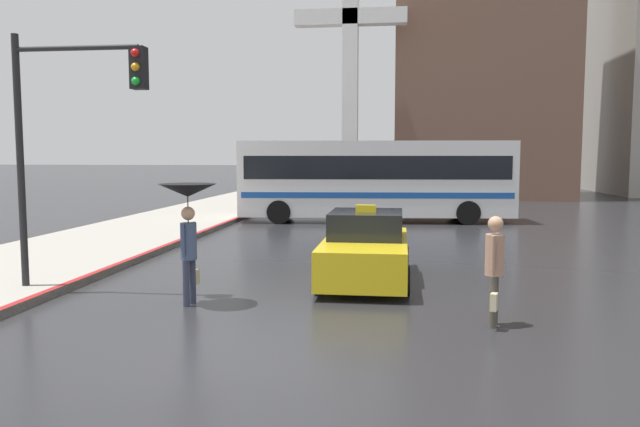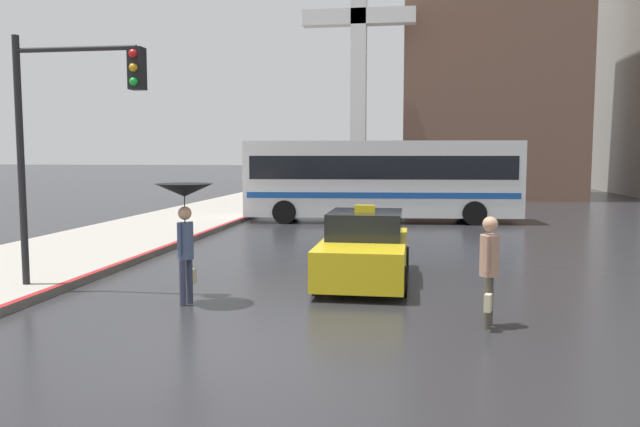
{
  "view_description": "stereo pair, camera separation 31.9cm",
  "coord_description": "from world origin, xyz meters",
  "views": [
    {
      "loc": [
        2.39,
        -8.02,
        2.8
      ],
      "look_at": [
        0.49,
        6.6,
        1.4
      ],
      "focal_mm": 35.0,
      "sensor_mm": 36.0,
      "label": 1
    },
    {
      "loc": [
        2.7,
        -7.97,
        2.8
      ],
      "look_at": [
        0.49,
        6.6,
        1.4
      ],
      "focal_mm": 35.0,
      "sensor_mm": 36.0,
      "label": 2
    }
  ],
  "objects": [
    {
      "name": "pedestrian_man",
      "position": [
        3.91,
        2.24,
        1.05
      ],
      "size": [
        0.39,
        0.61,
        1.81
      ],
      "rotation": [
        0.0,
        0.0,
        -1.88
      ],
      "color": "#4C473D",
      "rests_on": "ground_plane"
    },
    {
      "name": "building_tower_near",
      "position": [
        7.44,
        35.02,
        11.02
      ],
      "size": [
        10.93,
        9.28,
        22.05
      ],
      "color": "brown",
      "rests_on": "ground_plane"
    },
    {
      "name": "city_bus",
      "position": [
        1.33,
        18.1,
        1.86
      ],
      "size": [
        11.39,
        3.45,
        3.34
      ],
      "rotation": [
        0.0,
        0.0,
        1.66
      ],
      "color": "silver",
      "rests_on": "ground_plane"
    },
    {
      "name": "pedestrian_with_umbrella",
      "position": [
        -1.49,
        2.98,
        1.83
      ],
      "size": [
        1.06,
        1.06,
        2.26
      ],
      "rotation": [
        0.0,
        0.0,
        1.33
      ],
      "color": "#2D3347",
      "rests_on": "ground_plane"
    },
    {
      "name": "taxi",
      "position": [
        1.64,
        5.65,
        0.7
      ],
      "size": [
        1.91,
        4.29,
        1.7
      ],
      "rotation": [
        0.0,
        0.0,
        3.14
      ],
      "color": "gold",
      "rests_on": "ground_plane"
    },
    {
      "name": "traffic_light",
      "position": [
        -4.0,
        3.48,
        3.54
      ],
      "size": [
        2.72,
        0.38,
        5.14
      ],
      "color": "black",
      "rests_on": "ground_plane"
    },
    {
      "name": "monument_cross",
      "position": [
        -0.65,
        29.33,
        8.51
      ],
      "size": [
        6.6,
        0.9,
        15.0
      ],
      "color": "white",
      "rests_on": "ground_plane"
    },
    {
      "name": "ground_plane",
      "position": [
        0.0,
        0.0,
        0.0
      ],
      "size": [
        300.0,
        300.0,
        0.0
      ],
      "primitive_type": "plane",
      "color": "#262628"
    }
  ]
}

